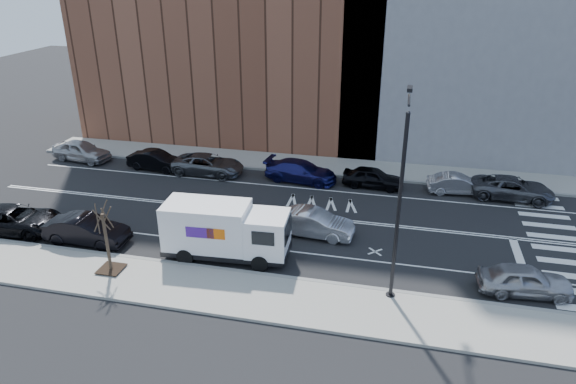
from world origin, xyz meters
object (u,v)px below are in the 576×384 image
at_px(fedex_van, 225,230).
at_px(driving_sedan, 313,223).
at_px(far_parked_a, 82,151).
at_px(far_parked_b, 156,160).
at_px(near_parked_front, 525,280).

relative_size(fedex_van, driving_sedan, 1.46).
relative_size(far_parked_a, far_parked_b, 1.09).
height_order(fedex_van, far_parked_b, fedex_van).
xyz_separation_m(fedex_van, driving_sedan, (4.12, 3.43, -0.83)).
height_order(driving_sedan, near_parked_front, driving_sedan).
bearing_deg(far_parked_a, driving_sedan, -103.60).
relative_size(far_parked_a, driving_sedan, 1.02).
bearing_deg(far_parked_b, far_parked_a, 92.40).
bearing_deg(near_parked_front, driving_sedan, 67.09).
distance_m(driving_sedan, near_parked_front, 11.36).
distance_m(fedex_van, far_parked_a, 19.75).
height_order(fedex_van, near_parked_front, fedex_van).
bearing_deg(fedex_van, driving_sedan, 36.37).
distance_m(far_parked_a, far_parked_b, 6.70).
relative_size(far_parked_b, near_parked_front, 1.02).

